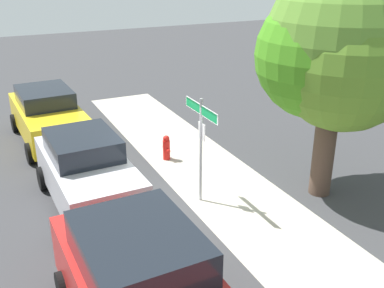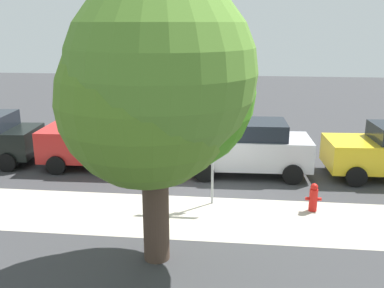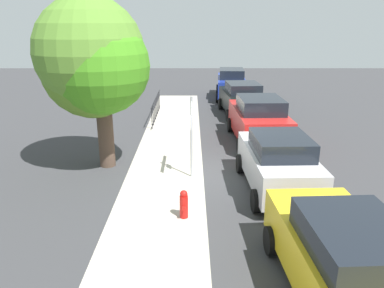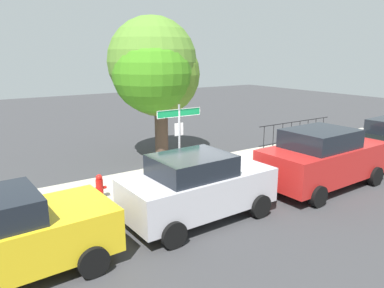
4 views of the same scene
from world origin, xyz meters
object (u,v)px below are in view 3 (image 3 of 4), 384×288
object	(u,v)px
car_black	(242,99)
fire_hydrant	(184,204)
street_sign	(191,120)
shade_tree	(94,61)
car_yellow	(346,261)
car_red	(258,120)
car_blue	(231,83)
car_silver	(278,162)

from	to	relation	value
car_black	fire_hydrant	bearing A→B (deg)	160.98
street_sign	shade_tree	bearing A→B (deg)	75.45
street_sign	shade_tree	world-z (taller)	shade_tree
car_yellow	car_red	size ratio (longest dim) A/B	0.99
fire_hydrant	car_blue	bearing A→B (deg)	-10.09
street_sign	car_red	size ratio (longest dim) A/B	0.59
car_red	fire_hydrant	bearing A→B (deg)	153.15
car_red	fire_hydrant	xyz separation A→B (m)	(-6.47, 3.04, -0.60)
street_sign	car_blue	distance (m)	13.64
shade_tree	car_yellow	xyz separation A→B (m)	(-6.68, -5.94, -2.80)
street_sign	fire_hydrant	xyz separation A→B (m)	(-2.73, 0.20, -1.56)
car_yellow	car_silver	distance (m)	4.81
car_black	car_blue	xyz separation A→B (m)	(4.80, 0.10, 0.07)
car_yellow	car_black	distance (m)	14.40
shade_tree	car_yellow	bearing A→B (deg)	-138.36
street_sign	car_yellow	world-z (taller)	street_sign
car_yellow	car_silver	size ratio (longest dim) A/B	1.10
car_yellow	car_red	world-z (taller)	car_red
car_red	car_blue	size ratio (longest dim) A/B	0.96
car_silver	shade_tree	bearing A→B (deg)	70.29
car_yellow	car_blue	distance (m)	19.20
car_blue	fire_hydrant	bearing A→B (deg)	173.95
street_sign	fire_hydrant	distance (m)	3.15
shade_tree	car_red	size ratio (longest dim) A/B	1.26
shade_tree	car_black	xyz separation A→B (m)	(7.72, -5.94, -2.78)
shade_tree	car_silver	bearing A→B (deg)	-107.96
street_sign	car_yellow	bearing A→B (deg)	-154.79
car_yellow	car_blue	size ratio (longest dim) A/B	0.95
car_yellow	fire_hydrant	world-z (taller)	car_yellow
shade_tree	fire_hydrant	bearing A→B (deg)	-139.99
fire_hydrant	car_yellow	bearing A→B (deg)	-136.61
car_blue	fire_hydrant	world-z (taller)	car_blue
shade_tree	car_red	distance (m)	7.22
car_silver	car_black	xyz separation A→B (m)	(9.60, -0.16, 0.01)
car_silver	car_blue	bearing A→B (deg)	-2.01
shade_tree	car_black	distance (m)	10.14
car_yellow	car_black	xyz separation A→B (m)	(14.40, -0.01, 0.02)
car_yellow	car_silver	xyz separation A→B (m)	(4.80, 0.16, 0.02)
fire_hydrant	street_sign	bearing A→B (deg)	-4.17
fire_hydrant	car_red	bearing A→B (deg)	-25.14
car_black	shade_tree	bearing A→B (deg)	138.11
car_silver	car_red	size ratio (longest dim) A/B	0.90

